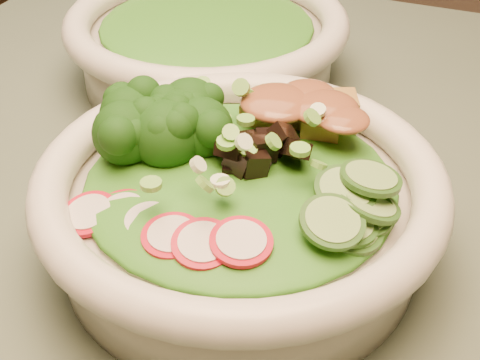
% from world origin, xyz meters
% --- Properties ---
extents(salad_bowl, '(0.25, 0.25, 0.07)m').
position_xyz_m(salad_bowl, '(-0.19, -0.05, 0.79)').
color(salad_bowl, silver).
rests_on(salad_bowl, dining_table).
extents(side_bowl, '(0.25, 0.25, 0.07)m').
position_xyz_m(side_bowl, '(-0.31, 0.15, 0.79)').
color(side_bowl, silver).
rests_on(side_bowl, dining_table).
extents(lettuce_bed, '(0.19, 0.19, 0.02)m').
position_xyz_m(lettuce_bed, '(-0.19, -0.05, 0.81)').
color(lettuce_bed, '#286014').
rests_on(lettuce_bed, salad_bowl).
extents(side_lettuce, '(0.17, 0.17, 0.02)m').
position_xyz_m(side_lettuce, '(-0.31, 0.15, 0.80)').
color(side_lettuce, '#286014').
rests_on(side_lettuce, side_bowl).
extents(broccoli_florets, '(0.08, 0.07, 0.04)m').
position_xyz_m(broccoli_florets, '(-0.25, -0.04, 0.82)').
color(broccoli_florets, black).
rests_on(broccoli_florets, salad_bowl).
extents(radish_slices, '(0.10, 0.05, 0.02)m').
position_xyz_m(radish_slices, '(-0.21, -0.11, 0.81)').
color(radish_slices, '#B80E22').
rests_on(radish_slices, salad_bowl).
extents(cucumber_slices, '(0.07, 0.07, 0.03)m').
position_xyz_m(cucumber_slices, '(-0.14, -0.07, 0.82)').
color(cucumber_slices, '#91BC68').
rests_on(cucumber_slices, salad_bowl).
extents(mushroom_heap, '(0.07, 0.07, 0.04)m').
position_xyz_m(mushroom_heap, '(-0.19, -0.04, 0.82)').
color(mushroom_heap, black).
rests_on(mushroom_heap, salad_bowl).
extents(tofu_cubes, '(0.09, 0.06, 0.03)m').
position_xyz_m(tofu_cubes, '(-0.18, 0.00, 0.82)').
color(tofu_cubes, '#A27836').
rests_on(tofu_cubes, salad_bowl).
extents(peanut_sauce, '(0.06, 0.05, 0.01)m').
position_xyz_m(peanut_sauce, '(-0.18, 0.00, 0.83)').
color(peanut_sauce, brown).
rests_on(peanut_sauce, tofu_cubes).
extents(scallion_garnish, '(0.18, 0.18, 0.02)m').
position_xyz_m(scallion_garnish, '(-0.19, -0.05, 0.83)').
color(scallion_garnish, '#6CB33F').
rests_on(scallion_garnish, salad_bowl).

